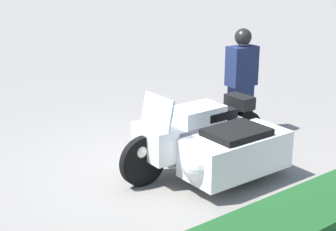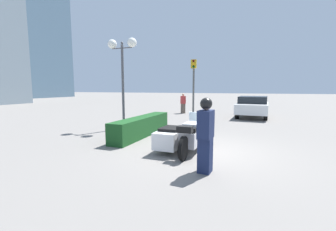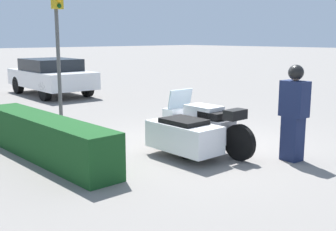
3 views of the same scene
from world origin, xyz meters
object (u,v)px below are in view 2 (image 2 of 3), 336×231
Objects in this scene: traffic_light_near at (193,84)px; officer_rider at (206,133)px; hedge_bush_curbside at (142,126)px; pedestrian_bystander at (183,103)px; parked_car_background at (253,106)px; police_motorcycle at (182,136)px; twin_lamp_post at (122,55)px.

officer_rider is at bearing 10.26° from traffic_light_near.
pedestrian_bystander is at bearing 5.84° from hedge_bush_curbside.
officer_rider is 12.33m from pedestrian_bystander.
traffic_light_near reaches higher than parked_car_background.
hedge_bush_curbside is (1.55, 2.20, -0.08)m from police_motorcycle.
twin_lamp_post is 2.74× the size of pedestrian_bystander.
hedge_bush_curbside is 0.95× the size of parked_car_background.
parked_car_background is (7.91, -4.19, 0.37)m from hedge_bush_curbside.
officer_rider is at bearing -133.83° from hedge_bush_curbside.
police_motorcycle is 0.58× the size of parked_car_background.
hedge_bush_curbside is 0.96× the size of twin_lamp_post.
pedestrian_bystander is (10.06, 3.07, 0.30)m from police_motorcycle.
hedge_bush_curbside is 3.26m from traffic_light_near.
pedestrian_bystander reaches higher than police_motorcycle.
twin_lamp_post is at bearing 142.89° from parked_car_background.
pedestrian_bystander is at bearing -5.25° from twin_lamp_post.
twin_lamp_post is at bearing 42.98° from pedestrian_bystander.
traffic_light_near is 6.39m from parked_car_background.
officer_rider reaches higher than parked_car_background.
police_motorcycle is at bearing 171.03° from parked_car_background.
hedge_bush_curbside is at bearing -41.79° from traffic_light_near.
officer_rider is 0.53× the size of traffic_light_near.
twin_lamp_post is 1.29× the size of traffic_light_near.
parked_car_background is at bearing -11.11° from police_motorcycle.
officer_rider is 5.77m from traffic_light_near.
pedestrian_bystander reaches higher than parked_car_background.
twin_lamp_post reaches higher than hedge_bush_curbside.
traffic_light_near reaches higher than officer_rider.
parked_car_background is at bearing 147.80° from traffic_light_near.
pedestrian_bystander is (6.25, 2.43, -1.38)m from traffic_light_near.
twin_lamp_post reaches higher than traffic_light_near.
pedestrian_bystander reaches higher than hedge_bush_curbside.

